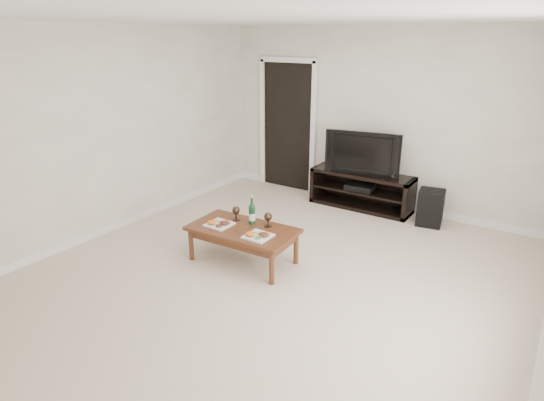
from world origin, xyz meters
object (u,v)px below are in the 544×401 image
at_px(television, 364,152).
at_px(subwoofer, 430,208).
at_px(media_console, 361,190).
at_px(coffee_table, 243,245).

relative_size(television, subwoofer, 2.22).
height_order(television, subwoofer, television).
relative_size(media_console, coffee_table, 1.26).
bearing_deg(subwoofer, television, 165.99).
relative_size(subwoofer, coffee_table, 0.41).
bearing_deg(coffee_table, television, 80.23).
xyz_separation_m(subwoofer, coffee_table, (-1.46, -2.29, -0.04)).
bearing_deg(media_console, television, 0.00).
xyz_separation_m(media_console, coffee_table, (-0.41, -2.38, -0.07)).
relative_size(media_console, subwoofer, 3.09).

